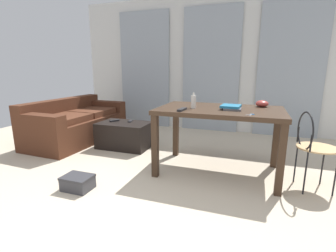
% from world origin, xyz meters
% --- Properties ---
extents(ground_plane, '(8.34, 8.34, 0.00)m').
position_xyz_m(ground_plane, '(0.00, 1.34, 0.00)').
color(ground_plane, beige).
extents(wall_back, '(5.54, 0.10, 2.61)m').
position_xyz_m(wall_back, '(0.00, 3.47, 1.30)').
color(wall_back, silver).
rests_on(wall_back, ground).
extents(curtains, '(3.94, 0.03, 2.38)m').
position_xyz_m(curtains, '(0.00, 3.39, 1.19)').
color(curtains, '#99A3AD').
rests_on(curtains, ground).
extents(couch, '(0.91, 1.80, 0.72)m').
position_xyz_m(couch, '(-2.04, 1.86, 0.29)').
color(couch, '#4C2819').
rests_on(couch, ground).
extents(coffee_table, '(0.80, 0.52, 0.40)m').
position_xyz_m(coffee_table, '(-1.05, 1.79, 0.20)').
color(coffee_table, black).
rests_on(coffee_table, ground).
extents(craft_table, '(1.42, 0.88, 0.78)m').
position_xyz_m(craft_table, '(0.49, 1.33, 0.68)').
color(craft_table, '#382619').
rests_on(craft_table, ground).
extents(wire_chair, '(0.39, 0.41, 0.82)m').
position_xyz_m(wire_chair, '(1.44, 1.19, 0.51)').
color(wire_chair, tan).
rests_on(wire_chair, ground).
extents(bottle_near, '(0.06, 0.06, 0.18)m').
position_xyz_m(bottle_near, '(0.20, 1.23, 0.86)').
color(bottle_near, beige).
rests_on(bottle_near, craft_table).
extents(bowl, '(0.15, 0.15, 0.08)m').
position_xyz_m(bowl, '(0.95, 1.61, 0.82)').
color(bowl, '#9E3833').
rests_on(bowl, craft_table).
extents(book_stack, '(0.23, 0.26, 0.05)m').
position_xyz_m(book_stack, '(0.62, 1.29, 0.81)').
color(book_stack, '#4C4C51').
rests_on(book_stack, craft_table).
extents(tv_remote_on_table, '(0.06, 0.19, 0.02)m').
position_xyz_m(tv_remote_on_table, '(0.12, 1.03, 0.79)').
color(tv_remote_on_table, '#232326').
rests_on(tv_remote_on_table, craft_table).
extents(scissors, '(0.09, 0.11, 0.00)m').
position_xyz_m(scissors, '(0.84, 1.01, 0.79)').
color(scissors, '#9EA0A5').
rests_on(scissors, craft_table).
extents(tv_remote_primary, '(0.12, 0.16, 0.02)m').
position_xyz_m(tv_remote_primary, '(-1.25, 1.83, 0.42)').
color(tv_remote_primary, '#232326').
rests_on(tv_remote_primary, coffee_table).
extents(tv_remote_secondary, '(0.08, 0.15, 0.02)m').
position_xyz_m(tv_remote_secondary, '(-0.99, 1.90, 0.41)').
color(tv_remote_secondary, '#232326').
rests_on(tv_remote_secondary, coffee_table).
extents(shoebox, '(0.30, 0.23, 0.15)m').
position_xyz_m(shoebox, '(-0.81, 0.37, 0.07)').
color(shoebox, '#38383D').
rests_on(shoebox, ground).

